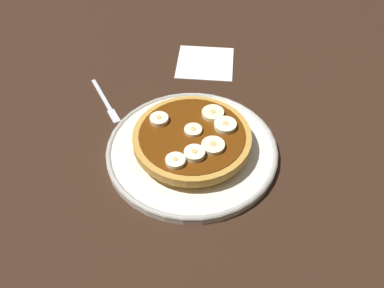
{
  "coord_description": "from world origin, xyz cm",
  "views": [
    {
      "loc": [
        12.98,
        -44.06,
        50.49
      ],
      "look_at": [
        0.0,
        0.0,
        2.1
      ],
      "focal_mm": 40.02,
      "sensor_mm": 36.0,
      "label": 1
    }
  ],
  "objects_px": {
    "banana_slice_1": "(159,119)",
    "banana_slice_5": "(213,114)",
    "banana_slice_0": "(192,130)",
    "fork": "(106,102)",
    "plate": "(192,150)",
    "banana_slice_6": "(225,125)",
    "banana_slice_3": "(194,154)",
    "banana_slice_2": "(176,161)",
    "pancake_stack": "(192,139)",
    "banana_slice_4": "(213,146)",
    "napkin": "(205,63)"
  },
  "relations": [
    {
      "from": "banana_slice_4",
      "to": "banana_slice_5",
      "type": "relative_size",
      "value": 0.99
    },
    {
      "from": "banana_slice_1",
      "to": "banana_slice_3",
      "type": "relative_size",
      "value": 0.96
    },
    {
      "from": "banana_slice_5",
      "to": "napkin",
      "type": "bearing_deg",
      "value": 108.48
    },
    {
      "from": "banana_slice_0",
      "to": "banana_slice_6",
      "type": "relative_size",
      "value": 0.8
    },
    {
      "from": "banana_slice_2",
      "to": "fork",
      "type": "bearing_deg",
      "value": 142.63
    },
    {
      "from": "banana_slice_6",
      "to": "fork",
      "type": "xyz_separation_m",
      "value": [
        -0.23,
        0.04,
        -0.04
      ]
    },
    {
      "from": "banana_slice_0",
      "to": "fork",
      "type": "xyz_separation_m",
      "value": [
        -0.18,
        0.07,
        -0.04
      ]
    },
    {
      "from": "banana_slice_4",
      "to": "fork",
      "type": "relative_size",
      "value": 0.35
    },
    {
      "from": "fork",
      "to": "banana_slice_4",
      "type": "bearing_deg",
      "value": -22.24
    },
    {
      "from": "banana_slice_4",
      "to": "banana_slice_5",
      "type": "distance_m",
      "value": 0.07
    },
    {
      "from": "banana_slice_6",
      "to": "banana_slice_3",
      "type": "bearing_deg",
      "value": -112.35
    },
    {
      "from": "banana_slice_3",
      "to": "banana_slice_5",
      "type": "relative_size",
      "value": 0.87
    },
    {
      "from": "fork",
      "to": "banana_slice_5",
      "type": "bearing_deg",
      "value": -6.05
    },
    {
      "from": "banana_slice_2",
      "to": "banana_slice_4",
      "type": "relative_size",
      "value": 0.83
    },
    {
      "from": "banana_slice_5",
      "to": "fork",
      "type": "xyz_separation_m",
      "value": [
        -0.2,
        0.02,
        -0.04
      ]
    },
    {
      "from": "banana_slice_3",
      "to": "banana_slice_5",
      "type": "height_order",
      "value": "banana_slice_3"
    },
    {
      "from": "pancake_stack",
      "to": "fork",
      "type": "height_order",
      "value": "pancake_stack"
    },
    {
      "from": "banana_slice_2",
      "to": "napkin",
      "type": "xyz_separation_m",
      "value": [
        -0.04,
        0.3,
        -0.04
      ]
    },
    {
      "from": "plate",
      "to": "banana_slice_0",
      "type": "distance_m",
      "value": 0.04
    },
    {
      "from": "napkin",
      "to": "pancake_stack",
      "type": "bearing_deg",
      "value": -79.78
    },
    {
      "from": "banana_slice_0",
      "to": "fork",
      "type": "relative_size",
      "value": 0.28
    },
    {
      "from": "banana_slice_0",
      "to": "banana_slice_3",
      "type": "distance_m",
      "value": 0.05
    },
    {
      "from": "banana_slice_1",
      "to": "banana_slice_5",
      "type": "xyz_separation_m",
      "value": [
        0.08,
        0.04,
        -0.0
      ]
    },
    {
      "from": "banana_slice_6",
      "to": "napkin",
      "type": "height_order",
      "value": "banana_slice_6"
    },
    {
      "from": "pancake_stack",
      "to": "banana_slice_4",
      "type": "xyz_separation_m",
      "value": [
        0.04,
        -0.02,
        0.02
      ]
    },
    {
      "from": "pancake_stack",
      "to": "banana_slice_5",
      "type": "bearing_deg",
      "value": 66.45
    },
    {
      "from": "pancake_stack",
      "to": "banana_slice_2",
      "type": "xyz_separation_m",
      "value": [
        -0.01,
        -0.06,
        0.02
      ]
    },
    {
      "from": "banana_slice_3",
      "to": "banana_slice_0",
      "type": "bearing_deg",
      "value": 111.24
    },
    {
      "from": "banana_slice_0",
      "to": "banana_slice_4",
      "type": "relative_size",
      "value": 0.79
    },
    {
      "from": "banana_slice_0",
      "to": "napkin",
      "type": "relative_size",
      "value": 0.25
    },
    {
      "from": "banana_slice_1",
      "to": "plate",
      "type": "bearing_deg",
      "value": -12.87
    },
    {
      "from": "plate",
      "to": "banana_slice_6",
      "type": "bearing_deg",
      "value": 33.16
    },
    {
      "from": "pancake_stack",
      "to": "napkin",
      "type": "height_order",
      "value": "pancake_stack"
    },
    {
      "from": "banana_slice_5",
      "to": "banana_slice_0",
      "type": "bearing_deg",
      "value": -116.92
    },
    {
      "from": "pancake_stack",
      "to": "banana_slice_0",
      "type": "relative_size",
      "value": 6.68
    },
    {
      "from": "banana_slice_1",
      "to": "banana_slice_5",
      "type": "relative_size",
      "value": 0.83
    },
    {
      "from": "pancake_stack",
      "to": "banana_slice_1",
      "type": "bearing_deg",
      "value": 170.17
    },
    {
      "from": "plate",
      "to": "banana_slice_6",
      "type": "relative_size",
      "value": 7.75
    },
    {
      "from": "plate",
      "to": "fork",
      "type": "relative_size",
      "value": 2.68
    },
    {
      "from": "banana_slice_0",
      "to": "banana_slice_1",
      "type": "height_order",
      "value": "banana_slice_1"
    },
    {
      "from": "banana_slice_2",
      "to": "banana_slice_6",
      "type": "distance_m",
      "value": 0.1
    },
    {
      "from": "banana_slice_2",
      "to": "banana_slice_4",
      "type": "bearing_deg",
      "value": 45.1
    },
    {
      "from": "pancake_stack",
      "to": "banana_slice_4",
      "type": "bearing_deg",
      "value": -28.67
    },
    {
      "from": "plate",
      "to": "banana_slice_4",
      "type": "height_order",
      "value": "banana_slice_4"
    },
    {
      "from": "plate",
      "to": "banana_slice_6",
      "type": "xyz_separation_m",
      "value": [
        0.04,
        0.03,
        0.04
      ]
    },
    {
      "from": "plate",
      "to": "banana_slice_5",
      "type": "relative_size",
      "value": 7.65
    },
    {
      "from": "pancake_stack",
      "to": "banana_slice_1",
      "type": "height_order",
      "value": "banana_slice_1"
    },
    {
      "from": "pancake_stack",
      "to": "banana_slice_0",
      "type": "distance_m",
      "value": 0.02
    },
    {
      "from": "plate",
      "to": "pancake_stack",
      "type": "bearing_deg",
      "value": 103.06
    },
    {
      "from": "banana_slice_5",
      "to": "fork",
      "type": "height_order",
      "value": "banana_slice_5"
    }
  ]
}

